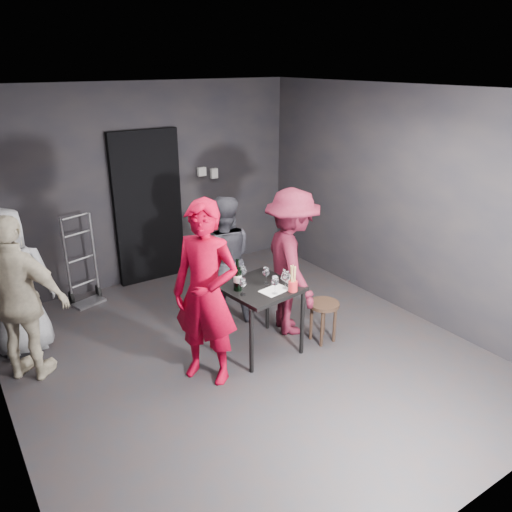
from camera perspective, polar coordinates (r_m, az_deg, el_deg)
floor at (r=5.44m, az=-1.36°, el=-11.28°), size 4.50×5.00×0.02m
ceiling at (r=4.57m, az=-1.68°, el=18.46°), size 4.50×5.00×0.02m
wall_back at (r=7.00m, az=-12.61°, el=7.87°), size 4.50×0.04×2.70m
wall_front at (r=3.21m, az=23.49°, el=-10.28°), size 4.50×0.04×2.70m
wall_right at (r=6.28m, az=16.24°, el=5.96°), size 0.04×5.00×2.70m
doorway at (r=7.02m, az=-12.23°, el=5.40°), size 0.95×0.10×2.10m
wallbox_upper at (r=7.27m, az=-6.23°, el=9.57°), size 0.12×0.06×0.12m
wallbox_lower at (r=7.38m, az=-4.83°, el=9.39°), size 0.10×0.06×0.14m
hand_truck at (r=6.82m, az=-18.94°, el=-3.29°), size 0.39×0.33×1.16m
tasting_table at (r=5.24m, az=0.48°, el=-4.43°), size 0.72×0.72×0.75m
stool at (r=5.57m, az=7.73°, el=-6.20°), size 0.34×0.34×0.47m
server_red at (r=4.62m, az=-5.84°, el=-2.27°), size 0.89×0.95×2.18m
woman_black at (r=5.84m, az=-3.77°, el=-0.31°), size 0.86×0.68×1.55m
man_maroon at (r=5.53m, az=4.10°, el=0.16°), size 0.92×1.32×1.87m
bystander_cream at (r=5.18m, az=-25.53°, el=-3.69°), size 1.15×1.11×1.85m
bystander_grey at (r=5.72m, az=-25.96°, el=-2.41°), size 0.84×0.48×1.67m
tasting_mat at (r=5.10m, az=2.15°, el=-3.93°), size 0.32×0.24×0.00m
wine_glass_a at (r=4.97m, az=-1.52°, el=-3.43°), size 0.08×0.08×0.19m
wine_glass_b at (r=5.08m, az=-2.14°, el=-2.76°), size 0.11×0.11×0.21m
wine_glass_c at (r=5.23m, az=-1.49°, el=-2.05°), size 0.09×0.09×0.21m
wine_glass_d at (r=4.98m, az=2.19°, el=-3.25°), size 0.11×0.11×0.21m
wine_glass_e at (r=5.11m, az=3.39°, el=-2.66°), size 0.11×0.11×0.21m
wine_glass_f at (r=5.21m, az=1.16°, el=-2.19°), size 0.09×0.09×0.20m
wine_bottle at (r=5.06m, az=-2.13°, el=-2.58°), size 0.08×0.08×0.34m
breadstick_cup at (r=5.05m, az=4.25°, el=-2.61°), size 0.10×0.10×0.30m
reserved_card at (r=5.30m, az=3.44°, el=-2.33°), size 0.10×0.15×0.11m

